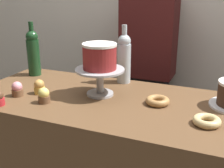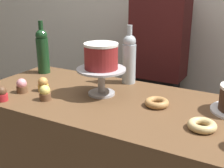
% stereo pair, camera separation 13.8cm
% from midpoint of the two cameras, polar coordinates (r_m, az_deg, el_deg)
% --- Properties ---
extents(back_wall, '(6.00, 0.05, 2.60)m').
position_cam_midpoint_polar(back_wall, '(2.15, 13.84, 14.40)').
color(back_wall, silver).
rests_on(back_wall, ground_plane).
extents(cake_stand_pedestal, '(0.25, 0.25, 0.14)m').
position_cam_midpoint_polar(cake_stand_pedestal, '(1.44, 0.62, 1.41)').
color(cake_stand_pedestal, '#B2B2B7').
rests_on(cake_stand_pedestal, display_counter).
extents(white_layer_cake, '(0.17, 0.17, 0.13)m').
position_cam_midpoint_polar(white_layer_cake, '(1.41, 0.63, 5.53)').
color(white_layer_cake, maroon).
rests_on(white_layer_cake, cake_stand_pedestal).
extents(wine_bottle_clear, '(0.08, 0.08, 0.33)m').
position_cam_midpoint_polar(wine_bottle_clear, '(1.61, 5.86, 5.12)').
color(wine_bottle_clear, '#B2BCC1').
rests_on(wine_bottle_clear, display_counter).
extents(wine_bottle_green, '(0.08, 0.08, 0.33)m').
position_cam_midpoint_polar(wine_bottle_green, '(1.83, -11.49, 6.53)').
color(wine_bottle_green, '#193D1E').
rests_on(wine_bottle_green, display_counter).
extents(cupcake_strawberry, '(0.06, 0.06, 0.07)m').
position_cam_midpoint_polar(cupcake_strawberry, '(1.54, -15.00, -0.42)').
color(cupcake_strawberry, brown).
rests_on(cupcake_strawberry, display_counter).
extents(cupcake_lemon, '(0.06, 0.06, 0.07)m').
position_cam_midpoint_polar(cupcake_lemon, '(1.41, -10.41, -1.83)').
color(cupcake_lemon, brown).
rests_on(cupcake_lemon, display_counter).
extents(cupcake_chocolate, '(0.06, 0.06, 0.07)m').
position_cam_midpoint_polar(cupcake_chocolate, '(1.45, -18.53, -1.89)').
color(cupcake_chocolate, red).
rests_on(cupcake_chocolate, display_counter).
extents(cupcake_caramel, '(0.06, 0.06, 0.07)m').
position_cam_midpoint_polar(cupcake_caramel, '(1.53, -10.98, -0.13)').
color(cupcake_caramel, gold).
rests_on(cupcake_caramel, display_counter).
extents(donut_maple, '(0.11, 0.11, 0.03)m').
position_cam_midpoint_polar(donut_maple, '(1.35, 11.74, -3.70)').
color(donut_maple, '#B27F47').
rests_on(donut_maple, display_counter).
extents(donut_glazed, '(0.11, 0.11, 0.03)m').
position_cam_midpoint_polar(donut_glazed, '(1.19, 20.60, -7.74)').
color(donut_glazed, '#E0C17F').
rests_on(donut_glazed, display_counter).
extents(barista_figure, '(0.36, 0.22, 1.60)m').
position_cam_midpoint_polar(barista_figure, '(2.05, 10.84, 1.23)').
color(barista_figure, black).
rests_on(barista_figure, ground_plane).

